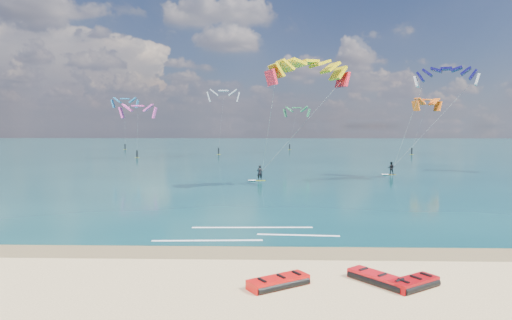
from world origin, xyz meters
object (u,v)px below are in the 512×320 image
(packed_kite_mid, at_px, (379,283))
(kitesurfer_far, at_px, (419,117))
(kitesurfer_main, at_px, (283,118))
(packed_kite_left, at_px, (278,287))
(packed_kite_right, at_px, (414,288))

(packed_kite_mid, height_order, kitesurfer_far, kitesurfer_far)
(packed_kite_mid, height_order, kitesurfer_main, kitesurfer_main)
(packed_kite_left, bearing_deg, kitesurfer_far, 32.23)
(packed_kite_left, xyz_separation_m, kitesurfer_main, (1.03, 28.77, 6.72))
(kitesurfer_main, relative_size, kitesurfer_far, 0.98)
(packed_kite_mid, relative_size, kitesurfer_far, 0.20)
(packed_kite_left, bearing_deg, packed_kite_right, -32.91)
(packed_kite_left, distance_m, kitesurfer_main, 29.56)
(packed_kite_left, xyz_separation_m, kitesurfer_far, (16.86, 36.61, 6.96))
(kitesurfer_far, bearing_deg, packed_kite_mid, -125.82)
(packed_kite_left, relative_size, kitesurfer_main, 0.19)
(packed_kite_right, bearing_deg, kitesurfer_main, 63.26)
(packed_kite_left, height_order, packed_kite_mid, packed_kite_left)
(packed_kite_right, xyz_separation_m, kitesurfer_far, (11.89, 36.60, 6.96))
(packed_kite_right, relative_size, kitesurfer_far, 0.16)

